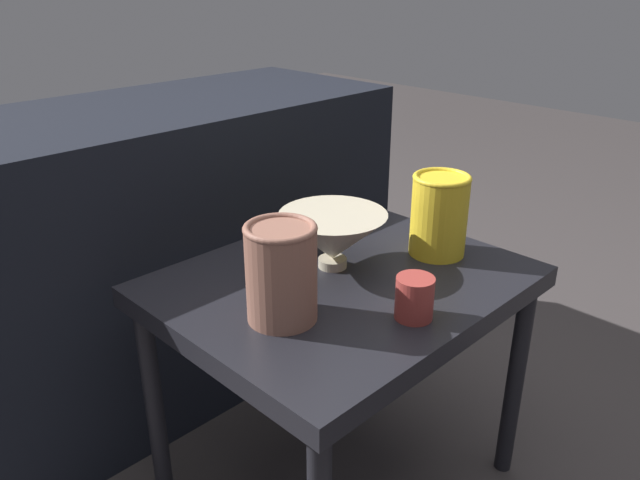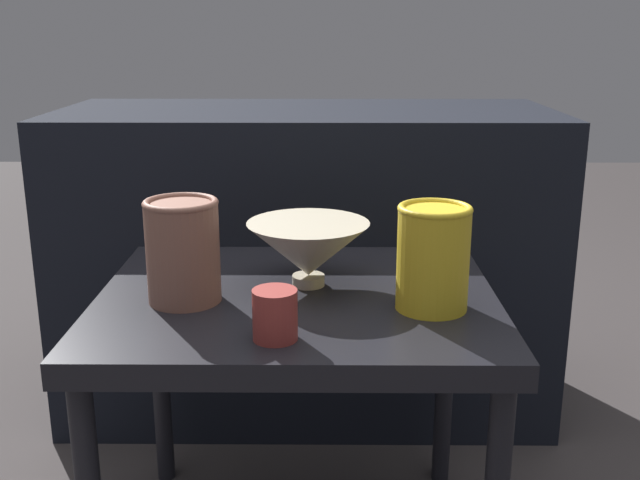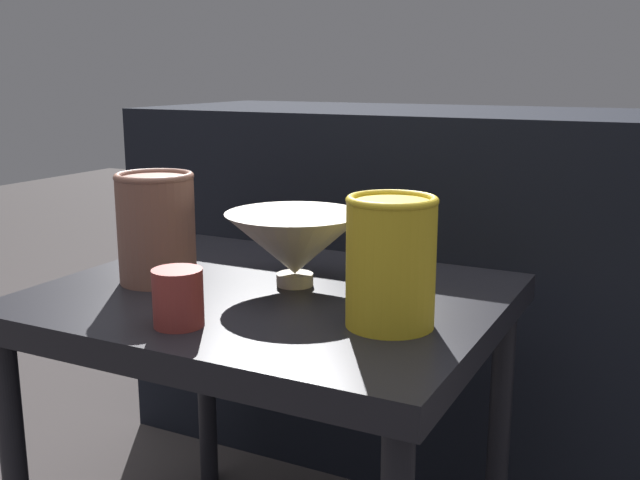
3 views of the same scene
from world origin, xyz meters
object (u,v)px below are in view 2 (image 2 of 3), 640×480
object	(u,v)px
bowl	(308,250)
vase_colorful_right	(433,256)
vase_textured_left	(183,249)
cup	(275,315)

from	to	relation	value
bowl	vase_colorful_right	xyz separation A→B (m)	(0.19, -0.10, 0.02)
bowl	vase_colorful_right	size ratio (longest dim) A/B	1.25
bowl	vase_textured_left	size ratio (longest dim) A/B	1.24
vase_textured_left	vase_colorful_right	distance (m)	0.39
vase_textured_left	cup	bearing A→B (deg)	-44.48
vase_colorful_right	cup	bearing A→B (deg)	-152.73
bowl	vase_textured_left	bearing A→B (deg)	-159.24
bowl	cup	distance (m)	0.23
vase_textured_left	cup	distance (m)	0.22
cup	vase_colorful_right	bearing A→B (deg)	27.27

